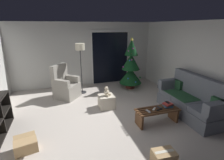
{
  "coord_description": "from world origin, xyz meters",
  "views": [
    {
      "loc": [
        -1.02,
        -3.72,
        2.35
      ],
      "look_at": [
        0.4,
        0.7,
        0.85
      ],
      "focal_mm": 26.94,
      "sensor_mm": 36.0,
      "label": 1
    }
  ],
  "objects_px": {
    "christmas_tree": "(131,66)",
    "remote_graphite": "(160,108)",
    "cardboard_box_open_near_shelf": "(26,146)",
    "cardboard_box_taped_mid_floor": "(164,158)",
    "cell_phone": "(168,102)",
    "armchair": "(66,86)",
    "couch": "(191,101)",
    "remote_white": "(154,109)",
    "floor_lamp": "(80,52)",
    "coffee_table": "(157,114)",
    "remote_silver": "(148,111)",
    "remote_black": "(159,110)",
    "teddy_bear_cream": "(107,92)",
    "book_stack": "(168,105)",
    "ottoman": "(106,101)"
  },
  "relations": [
    {
      "from": "christmas_tree",
      "to": "remote_graphite",
      "type": "bearing_deg",
      "value": -96.93
    },
    {
      "from": "cardboard_box_open_near_shelf",
      "to": "cardboard_box_taped_mid_floor",
      "type": "xyz_separation_m",
      "value": [
        2.35,
        -1.09,
        0.01
      ]
    },
    {
      "from": "cell_phone",
      "to": "armchair",
      "type": "xyz_separation_m",
      "value": [
        -2.41,
        2.3,
        -0.09
      ]
    },
    {
      "from": "couch",
      "to": "christmas_tree",
      "type": "relative_size",
      "value": 0.99
    },
    {
      "from": "remote_white",
      "to": "floor_lamp",
      "type": "distance_m",
      "value": 3.16
    },
    {
      "from": "coffee_table",
      "to": "cell_phone",
      "type": "xyz_separation_m",
      "value": [
        0.33,
        0.07,
        0.23
      ]
    },
    {
      "from": "remote_graphite",
      "to": "christmas_tree",
      "type": "xyz_separation_m",
      "value": [
        0.3,
        2.5,
        0.47
      ]
    },
    {
      "from": "remote_white",
      "to": "cardboard_box_open_near_shelf",
      "type": "bearing_deg",
      "value": -129.49
    },
    {
      "from": "remote_white",
      "to": "cardboard_box_taped_mid_floor",
      "type": "xyz_separation_m",
      "value": [
        -0.53,
        -1.23,
        -0.26
      ]
    },
    {
      "from": "coffee_table",
      "to": "christmas_tree",
      "type": "distance_m",
      "value": 2.64
    },
    {
      "from": "couch",
      "to": "remote_silver",
      "type": "distance_m",
      "value": 1.41
    },
    {
      "from": "couch",
      "to": "coffee_table",
      "type": "bearing_deg",
      "value": -174.05
    },
    {
      "from": "remote_silver",
      "to": "remote_black",
      "type": "relative_size",
      "value": 1.0
    },
    {
      "from": "remote_graphite",
      "to": "teddy_bear_cream",
      "type": "relative_size",
      "value": 0.55
    },
    {
      "from": "teddy_bear_cream",
      "to": "cardboard_box_open_near_shelf",
      "type": "height_order",
      "value": "teddy_bear_cream"
    },
    {
      "from": "couch",
      "to": "coffee_table",
      "type": "xyz_separation_m",
      "value": [
        -1.12,
        -0.12,
        -0.14
      ]
    },
    {
      "from": "remote_silver",
      "to": "coffee_table",
      "type": "bearing_deg",
      "value": 2.31
    },
    {
      "from": "remote_silver",
      "to": "book_stack",
      "type": "distance_m",
      "value": 0.61
    },
    {
      "from": "coffee_table",
      "to": "remote_silver",
      "type": "height_order",
      "value": "remote_silver"
    },
    {
      "from": "remote_black",
      "to": "cardboard_box_taped_mid_floor",
      "type": "height_order",
      "value": "remote_black"
    },
    {
      "from": "teddy_bear_cream",
      "to": "cardboard_box_open_near_shelf",
      "type": "relative_size",
      "value": 0.57
    },
    {
      "from": "couch",
      "to": "remote_graphite",
      "type": "height_order",
      "value": "couch"
    },
    {
      "from": "remote_graphite",
      "to": "ottoman",
      "type": "bearing_deg",
      "value": -65.1
    },
    {
      "from": "remote_silver",
      "to": "remote_graphite",
      "type": "distance_m",
      "value": 0.37
    },
    {
      "from": "remote_silver",
      "to": "remote_white",
      "type": "distance_m",
      "value": 0.21
    },
    {
      "from": "coffee_table",
      "to": "cell_phone",
      "type": "distance_m",
      "value": 0.41
    },
    {
      "from": "cell_phone",
      "to": "ottoman",
      "type": "relative_size",
      "value": 0.33
    },
    {
      "from": "remote_black",
      "to": "christmas_tree",
      "type": "relative_size",
      "value": 0.08
    },
    {
      "from": "remote_black",
      "to": "cardboard_box_taped_mid_floor",
      "type": "relative_size",
      "value": 0.38
    },
    {
      "from": "christmas_tree",
      "to": "armchair",
      "type": "distance_m",
      "value": 2.51
    },
    {
      "from": "coffee_table",
      "to": "cell_phone",
      "type": "relative_size",
      "value": 7.64
    },
    {
      "from": "coffee_table",
      "to": "christmas_tree",
      "type": "xyz_separation_m",
      "value": [
        0.39,
        2.54,
        0.61
      ]
    },
    {
      "from": "cardboard_box_open_near_shelf",
      "to": "couch",
      "type": "bearing_deg",
      "value": 3.42
    },
    {
      "from": "remote_black",
      "to": "floor_lamp",
      "type": "relative_size",
      "value": 0.09
    },
    {
      "from": "remote_white",
      "to": "book_stack",
      "type": "relative_size",
      "value": 0.58
    },
    {
      "from": "coffee_table",
      "to": "remote_graphite",
      "type": "distance_m",
      "value": 0.16
    },
    {
      "from": "remote_silver",
      "to": "cardboard_box_taped_mid_floor",
      "type": "xyz_separation_m",
      "value": [
        -0.34,
        -1.17,
        -0.26
      ]
    },
    {
      "from": "remote_graphite",
      "to": "armchair",
      "type": "height_order",
      "value": "armchair"
    },
    {
      "from": "cardboard_box_open_near_shelf",
      "to": "cardboard_box_taped_mid_floor",
      "type": "relative_size",
      "value": 1.21
    },
    {
      "from": "christmas_tree",
      "to": "floor_lamp",
      "type": "distance_m",
      "value": 1.98
    },
    {
      "from": "remote_graphite",
      "to": "armchair",
      "type": "xyz_separation_m",
      "value": [
        -2.16,
        2.33,
        0.0
      ]
    },
    {
      "from": "teddy_bear_cream",
      "to": "coffee_table",
      "type": "bearing_deg",
      "value": -51.32
    },
    {
      "from": "cardboard_box_taped_mid_floor",
      "to": "christmas_tree",
      "type": "bearing_deg",
      "value": 74.99
    },
    {
      "from": "christmas_tree",
      "to": "cardboard_box_taped_mid_floor",
      "type": "distance_m",
      "value": 3.95
    },
    {
      "from": "remote_graphite",
      "to": "cell_phone",
      "type": "bearing_deg",
      "value": 171.51
    },
    {
      "from": "remote_black",
      "to": "floor_lamp",
      "type": "height_order",
      "value": "floor_lamp"
    },
    {
      "from": "remote_white",
      "to": "remote_graphite",
      "type": "bearing_deg",
      "value": 53.25
    },
    {
      "from": "couch",
      "to": "remote_black",
      "type": "bearing_deg",
      "value": -171.21
    },
    {
      "from": "christmas_tree",
      "to": "coffee_table",
      "type": "bearing_deg",
      "value": -98.64
    },
    {
      "from": "ottoman",
      "to": "cardboard_box_open_near_shelf",
      "type": "relative_size",
      "value": 0.88
    }
  ]
}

